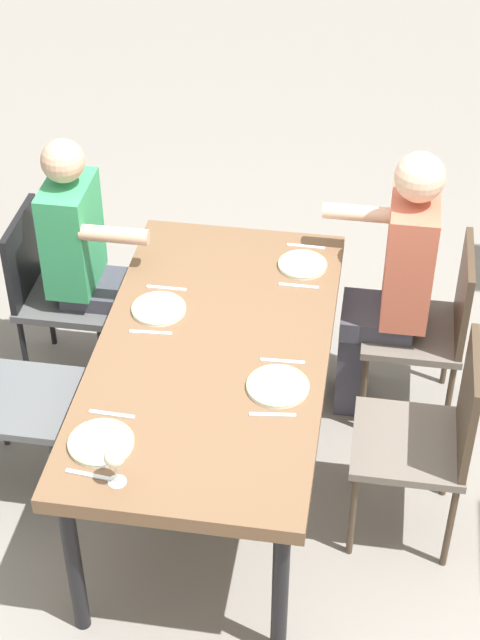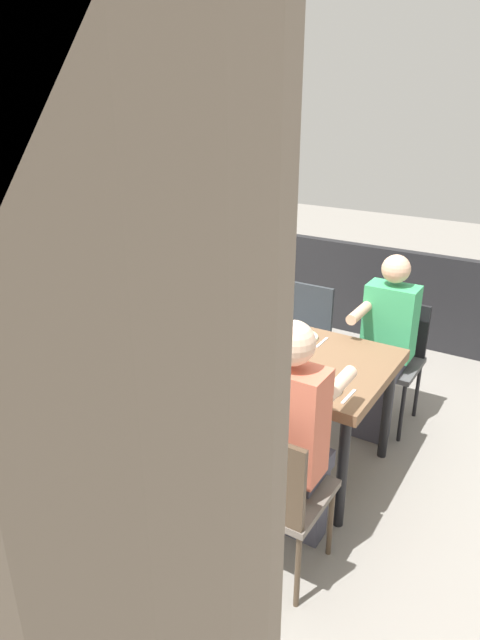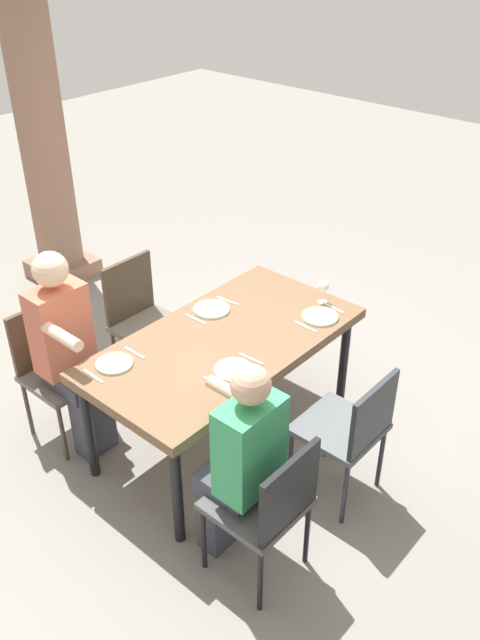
{
  "view_description": "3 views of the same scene",
  "coord_description": "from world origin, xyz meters",
  "views": [
    {
      "loc": [
        2.96,
        0.57,
        3.3
      ],
      "look_at": [
        -0.07,
        0.1,
        0.87
      ],
      "focal_mm": 56.56,
      "sensor_mm": 36.0,
      "label": 1
    },
    {
      "loc": [
        -1.63,
        2.77,
        2.29
      ],
      "look_at": [
        0.13,
        -0.05,
        0.9
      ],
      "focal_mm": 31.36,
      "sensor_mm": 36.0,
      "label": 2
    },
    {
      "loc": [
        -2.42,
        -2.26,
        3.01
      ],
      "look_at": [
        0.12,
        -0.02,
        0.86
      ],
      "focal_mm": 37.31,
      "sensor_mm": 36.0,
      "label": 3
    }
  ],
  "objects": [
    {
      "name": "plate_3",
      "position": [
        0.58,
        -0.29,
        0.78
      ],
      "size": [
        0.23,
        0.23,
        0.02
      ],
      "color": "white",
      "rests_on": "dining_table"
    },
    {
      "name": "dining_table",
      "position": [
        0.0,
        0.0,
        0.71
      ],
      "size": [
        1.73,
        0.91,
        0.78
      ],
      "color": "brown",
      "rests_on": "ground"
    },
    {
      "name": "plate_1",
      "position": [
        -0.2,
        -0.26,
        0.78
      ],
      "size": [
        0.22,
        0.22,
        0.02
      ],
      "color": "white",
      "rests_on": "dining_table"
    },
    {
      "name": "spoon_2",
      "position": [
        0.34,
        0.28,
        0.78
      ],
      "size": [
        0.04,
        0.17,
        0.01
      ],
      "primitive_type": "cube",
      "rotation": [
        0.0,
        0.0,
        0.12
      ],
      "color": "silver",
      "rests_on": "dining_table"
    },
    {
      "name": "spoon_1",
      "position": [
        -0.05,
        -0.26,
        0.78
      ],
      "size": [
        0.03,
        0.17,
        0.01
      ],
      "primitive_type": "cube",
      "rotation": [
        0.0,
        0.0,
        0.07
      ],
      "color": "silver",
      "rests_on": "dining_table"
    },
    {
      "name": "spoon_0",
      "position": [
        -0.45,
        0.29,
        0.78
      ],
      "size": [
        0.02,
        0.17,
        0.01
      ],
      "primitive_type": "cube",
      "rotation": [
        0.0,
        0.0,
        0.0
      ],
      "color": "silver",
      "rests_on": "dining_table"
    },
    {
      "name": "spoon_3",
      "position": [
        0.73,
        -0.29,
        0.78
      ],
      "size": [
        0.03,
        0.17,
        0.01
      ],
      "primitive_type": "cube",
      "rotation": [
        0.0,
        0.0,
        -0.1
      ],
      "color": "silver",
      "rests_on": "dining_table"
    },
    {
      "name": "diner_man_white",
      "position": [
        -0.63,
        -0.68,
        0.68
      ],
      "size": [
        0.35,
        0.49,
        1.28
      ],
      "color": "#3F3F4C",
      "rests_on": "ground"
    },
    {
      "name": "chair_west_north",
      "position": [
        -0.64,
        0.87,
        0.52
      ],
      "size": [
        0.44,
        0.44,
        0.89
      ],
      "color": "#6A6158",
      "rests_on": "ground"
    },
    {
      "name": "plate_2",
      "position": [
        0.19,
        0.28,
        0.78
      ],
      "size": [
        0.24,
        0.24,
        0.02
      ],
      "color": "white",
      "rests_on": "dining_table"
    },
    {
      "name": "chair_mid_north",
      "position": [
        0.09,
        0.88,
        0.54
      ],
      "size": [
        0.44,
        0.44,
        0.93
      ],
      "color": "#6A6158",
      "rests_on": "ground"
    },
    {
      "name": "patio_railing",
      "position": [
        0.0,
        -2.25,
        0.45
      ],
      "size": [
        4.13,
        0.1,
        0.9
      ],
      "primitive_type": "cube",
      "color": "black",
      "rests_on": "ground"
    },
    {
      "name": "ground_plane",
      "position": [
        0.0,
        0.0,
        0.0
      ],
      "size": [
        16.0,
        16.0,
        0.0
      ],
      "primitive_type": "plane",
      "color": "gray"
    },
    {
      "name": "chair_mid_south",
      "position": [
        0.09,
        -0.87,
        0.52
      ],
      "size": [
        0.44,
        0.44,
        0.87
      ],
      "color": "#5B5E61",
      "rests_on": "ground"
    },
    {
      "name": "fork_2",
      "position": [
        0.04,
        0.28,
        0.78
      ],
      "size": [
        0.02,
        0.17,
        0.01
      ],
      "primitive_type": "cube",
      "rotation": [
        0.0,
        0.0,
        0.04
      ],
      "color": "silver",
      "rests_on": "dining_table"
    },
    {
      "name": "wine_glass_3",
      "position": [
        0.74,
        -0.19,
        0.89
      ],
      "size": [
        0.07,
        0.07,
        0.16
      ],
      "color": "white",
      "rests_on": "dining_table"
    },
    {
      "name": "chair_west_south",
      "position": [
        -0.64,
        -0.87,
        0.52
      ],
      "size": [
        0.44,
        0.44,
        0.88
      ],
      "color": "#4F4F50",
      "rests_on": "ground"
    },
    {
      "name": "fork_0",
      "position": [
        -0.75,
        0.29,
        0.78
      ],
      "size": [
        0.02,
        0.17,
        0.01
      ],
      "primitive_type": "cube",
      "rotation": [
        0.0,
        0.0,
        -0.02
      ],
      "color": "silver",
      "rests_on": "dining_table"
    },
    {
      "name": "fork_3",
      "position": [
        0.43,
        -0.29,
        0.78
      ],
      "size": [
        0.02,
        0.17,
        0.01
      ],
      "primitive_type": "cube",
      "rotation": [
        0.0,
        0.0,
        -0.04
      ],
      "color": "silver",
      "rests_on": "dining_table"
    },
    {
      "name": "fork_1",
      "position": [
        -0.35,
        -0.26,
        0.78
      ],
      "size": [
        0.02,
        0.17,
        0.01
      ],
      "primitive_type": "cube",
      "rotation": [
        0.0,
        0.0,
        0.01
      ],
      "color": "silver",
      "rests_on": "dining_table"
    },
    {
      "name": "diner_woman_green",
      "position": [
        -0.64,
        0.68,
        0.72
      ],
      "size": [
        0.35,
        0.49,
        1.35
      ],
      "color": "#3F3F4C",
      "rests_on": "ground"
    },
    {
      "name": "plate_0",
      "position": [
        -0.6,
        0.29,
        0.78
      ],
      "size": [
        0.22,
        0.22,
        0.02
      ],
      "color": "white",
      "rests_on": "dining_table"
    }
  ]
}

